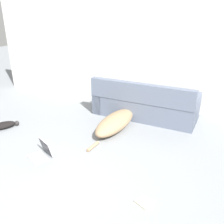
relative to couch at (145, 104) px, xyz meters
The scene contains 7 objects.
ground_plane 2.89m from the couch, 95.42° to the right, with size 20.00×20.00×0.00m, color gray.
wall_back 1.20m from the couch, 114.64° to the left, with size 7.44×0.06×2.55m.
couch is the anchor object (origin of this frame).
dog 0.79m from the couch, 113.41° to the right, with size 0.55×1.71×0.29m.
cat 2.73m from the couch, 145.00° to the right, with size 0.40×0.55×0.13m.
laptop_open 2.27m from the couch, 115.77° to the right, with size 0.41×0.41×0.25m.
book_cream 2.50m from the couch, 73.42° to the right, with size 0.22×0.21×0.02m.
Camera 1 is at (1.53, -1.72, 2.09)m, focal length 40.00 mm.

